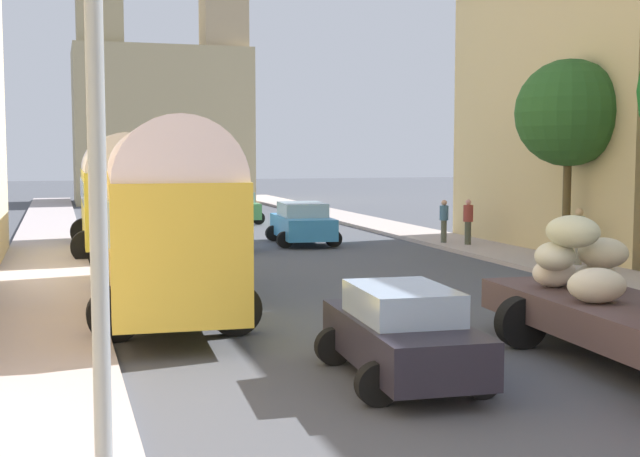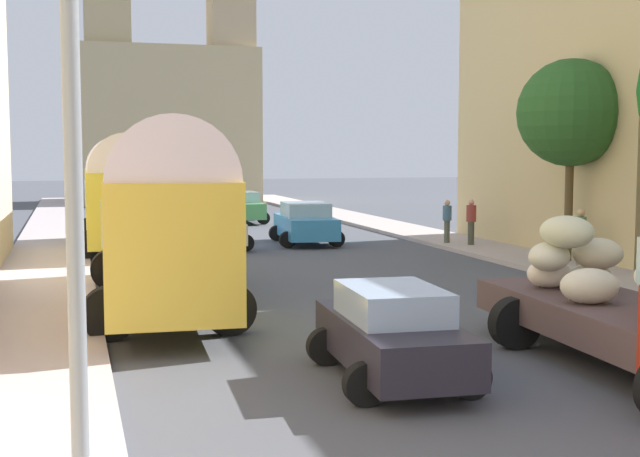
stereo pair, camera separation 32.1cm
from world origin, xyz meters
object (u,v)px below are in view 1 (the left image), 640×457
streetlamp_near (128,152)px  car_0 (302,223)px  car_1 (236,207)px  pedestrian_4 (444,220)px  car_3 (214,226)px  car_2 (402,333)px  pedestrian_2 (579,234)px  parked_bus_0 (163,206)px  parked_bus_1 (120,188)px  pedestrian_0 (468,220)px

streetlamp_near → car_0: bearing=70.6°
car_1 → streetlamp_near: (-7.61, -33.06, 2.67)m
car_1 → pedestrian_4: (5.18, -12.43, 0.21)m
car_3 → pedestrian_4: size_ratio=2.53×
car_2 → pedestrian_2: size_ratio=2.13×
car_1 → pedestrian_2: (6.26, -19.25, 0.28)m
pedestrian_4 → parked_bus_0: bearing=-139.2°
pedestrian_2 → parked_bus_1: bearing=146.2°
parked_bus_0 → car_2: 7.63m
car_2 → car_3: car_3 is taller
parked_bus_0 → streetlamp_near: 11.13m
parked_bus_0 → car_1: size_ratio=2.41×
parked_bus_0 → pedestrian_2: size_ratio=5.48×
car_0 → car_3: size_ratio=0.98×
car_0 → parked_bus_0: bearing=-118.7°
car_2 → pedestrian_4: (8.51, 16.64, 0.25)m
pedestrian_0 → streetlamp_near: 23.95m
car_1 → streetlamp_near: 34.03m
parked_bus_0 → pedestrian_0: 14.74m
parked_bus_1 → car_3: bearing=5.5°
car_0 → car_3: car_3 is taller
pedestrian_4 → car_3: bearing=167.1°
parked_bus_0 → car_0: size_ratio=2.34×
parked_bus_0 → car_2: (2.72, -6.96, -1.53)m
pedestrian_2 → pedestrian_4: bearing=99.0°
car_3 → pedestrian_0: (8.62, -2.72, 0.22)m
pedestrian_2 → streetlamp_near: 19.72m
parked_bus_0 → streetlamp_near: bearing=-98.1°
parked_bus_1 → car_0: parked_bus_1 is taller
car_1 → pedestrian_0: pedestrian_0 is taller
car_1 → pedestrian_4: bearing=-67.4°
pedestrian_2 → pedestrian_4: 6.91m
parked_bus_1 → pedestrian_4: (11.38, -1.53, -1.23)m
car_3 → pedestrian_0: bearing=-17.5°
parked_bus_0 → streetlamp_near: streetlamp_near is taller
car_1 → pedestrian_0: bearing=-66.8°
parked_bus_0 → car_1: (6.05, 22.10, -1.50)m
car_2 → parked_bus_0: bearing=111.3°
car_3 → pedestrian_2: (9.17, -8.67, 0.26)m
car_2 → car_3: size_ratio=0.89×
car_3 → pedestrian_2: 12.62m
car_3 → car_0: bearing=6.9°
pedestrian_2 → pedestrian_4: (-1.08, 6.82, -0.07)m
car_0 → pedestrian_4: 5.22m
car_3 → streetlamp_near: bearing=-101.8°
parked_bus_1 → car_3: 3.60m
car_1 → car_3: size_ratio=0.96×
car_0 → car_2: 19.28m
pedestrian_0 → car_3: bearing=162.5°
car_1 → car_0: bearing=-87.3°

